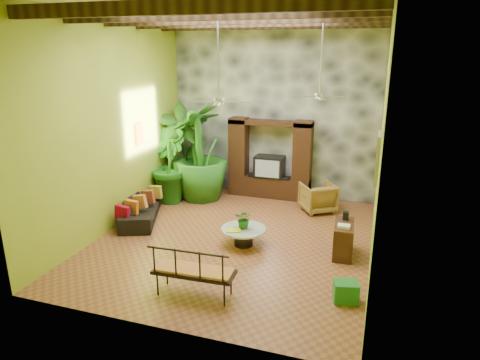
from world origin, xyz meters
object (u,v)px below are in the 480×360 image
(sofa, at_px, (141,209))
(green_bin, at_px, (346,292))
(tall_plant_a, at_px, (183,151))
(tall_plant_b, at_px, (168,164))
(ceiling_fan_back, at_px, (320,86))
(side_console, at_px, (343,239))
(ceiling_fan_front, at_px, (219,91))
(iron_bench, at_px, (192,269))
(entertainment_center, at_px, (270,165))
(wicker_armchair, at_px, (318,197))
(tall_plant_c, at_px, (200,152))
(coffee_table, at_px, (244,234))

(sofa, relative_size, green_bin, 4.81)
(tall_plant_a, distance_m, tall_plant_b, 0.71)
(ceiling_fan_back, distance_m, side_console, 3.39)
(ceiling_fan_front, bearing_deg, sofa, 163.82)
(iron_bench, bearing_deg, entertainment_center, 88.31)
(tall_plant_a, height_order, green_bin, tall_plant_a)
(entertainment_center, xyz_separation_m, ceiling_fan_back, (1.60, -1.94, 2.44))
(wicker_armchair, distance_m, tall_plant_a, 4.12)
(tall_plant_c, bearing_deg, side_console, -29.03)
(entertainment_center, height_order, tall_plant_b, entertainment_center)
(sofa, distance_m, tall_plant_c, 2.45)
(wicker_armchair, bearing_deg, tall_plant_a, -34.66)
(sofa, bearing_deg, ceiling_fan_front, -127.75)
(coffee_table, xyz_separation_m, green_bin, (2.36, -1.57, -0.07))
(entertainment_center, height_order, tall_plant_a, tall_plant_a)
(coffee_table, bearing_deg, iron_bench, -95.34)
(green_bin, bearing_deg, entertainment_center, 118.15)
(entertainment_center, distance_m, iron_bench, 5.68)
(wicker_armchair, bearing_deg, entertainment_center, -59.32)
(tall_plant_a, distance_m, tall_plant_c, 0.63)
(iron_bench, relative_size, green_bin, 3.56)
(tall_plant_a, height_order, coffee_table, tall_plant_a)
(tall_plant_b, xyz_separation_m, green_bin, (5.30, -3.69, -0.89))
(ceiling_fan_front, relative_size, green_bin, 4.47)
(ceiling_fan_front, xyz_separation_m, green_bin, (2.85, -1.42, -3.22))
(sofa, distance_m, side_console, 5.10)
(ceiling_fan_front, bearing_deg, iron_bench, -82.65)
(tall_plant_c, xyz_separation_m, green_bin, (4.49, -4.16, -1.22))
(sofa, xyz_separation_m, green_bin, (5.30, -2.13, -0.11))
(entertainment_center, bearing_deg, side_console, -52.46)
(coffee_table, distance_m, side_console, 2.16)
(sofa, height_order, side_console, side_console)
(wicker_armchair, relative_size, green_bin, 2.04)
(side_console, bearing_deg, sofa, 172.82)
(entertainment_center, xyz_separation_m, tall_plant_c, (-1.84, -0.79, 0.43))
(entertainment_center, xyz_separation_m, side_console, (2.44, -3.17, -0.61))
(ceiling_fan_front, distance_m, coffee_table, 3.19)
(coffee_table, bearing_deg, ceiling_fan_back, 47.85)
(ceiling_fan_front, bearing_deg, tall_plant_c, 120.93)
(wicker_armchair, bearing_deg, iron_bench, 40.36)
(coffee_table, bearing_deg, green_bin, -33.54)
(ceiling_fan_front, height_order, tall_plant_c, ceiling_fan_front)
(tall_plant_c, bearing_deg, tall_plant_a, 166.30)
(sofa, height_order, tall_plant_a, tall_plant_a)
(ceiling_fan_front, height_order, side_console, ceiling_fan_front)
(iron_bench, bearing_deg, ceiling_fan_back, 65.30)
(ceiling_fan_front, relative_size, iron_bench, 1.26)
(tall_plant_c, bearing_deg, sofa, -111.66)
(entertainment_center, bearing_deg, tall_plant_c, -156.69)
(ceiling_fan_back, bearing_deg, entertainment_center, 129.57)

